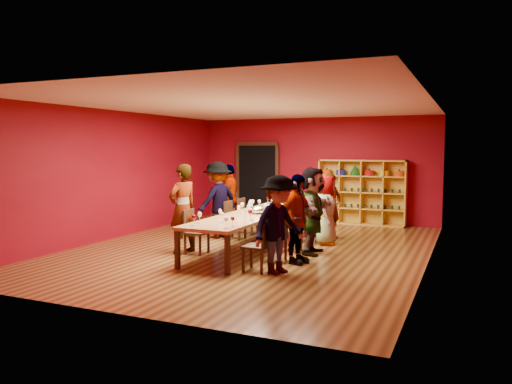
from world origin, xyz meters
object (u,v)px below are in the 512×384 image
(shelving_unit, at_px, (362,189))
(chair_person_right_1, at_px, (278,235))
(chair_person_right_4, at_px, (319,217))
(chair_person_left_3, at_px, (232,218))
(person_left_1, at_px, (183,209))
(person_left_3, at_px, (218,200))
(chair_person_left_1, at_px, (193,229))
(person_right_3, at_px, (326,210))
(chair_person_right_0, at_px, (261,243))
(spittoon_bowl, at_px, (257,210))
(chair_person_left_4, at_px, (245,214))
(chair_person_right_3, at_px, (310,221))
(wine_bottle, at_px, (285,201))
(person_left_4, at_px, (230,199))
(person_right_4, at_px, (332,206))
(tasting_table, at_px, (253,216))
(person_right_1, at_px, (297,219))
(person_right_0, at_px, (278,225))
(chair_person_right_2, at_px, (294,228))

(shelving_unit, xyz_separation_m, chair_person_right_1, (-0.49, -5.23, -0.49))
(chair_person_right_1, relative_size, chair_person_right_4, 1.00)
(chair_person_left_3, height_order, chair_person_right_1, same)
(person_left_1, distance_m, person_left_3, 1.79)
(chair_person_left_1, bearing_deg, person_right_3, 42.58)
(chair_person_left_3, distance_m, chair_person_right_0, 3.17)
(chair_person_right_4, xyz_separation_m, spittoon_bowl, (-0.82, -1.80, 0.33))
(chair_person_left_1, height_order, person_left_3, person_left_3)
(chair_person_left_4, distance_m, chair_person_right_3, 1.88)
(chair_person_right_0, distance_m, wine_bottle, 3.47)
(person_left_4, distance_m, chair_person_right_0, 4.02)
(person_left_1, bearing_deg, person_right_3, 147.88)
(chair_person_right_3, bearing_deg, person_right_4, 67.68)
(tasting_table, xyz_separation_m, wine_bottle, (0.11, 1.62, 0.17))
(chair_person_right_0, relative_size, chair_person_right_3, 1.00)
(shelving_unit, xyz_separation_m, person_left_3, (-2.70, -3.45, -0.08))
(person_right_1, relative_size, spittoon_bowl, 4.91)
(chair_person_right_3, bearing_deg, spittoon_bowl, -127.16)
(chair_person_right_0, relative_size, chair_person_right_4, 1.00)
(chair_person_right_1, bearing_deg, person_right_4, 83.77)
(chair_person_right_1, height_order, chair_person_right_4, same)
(chair_person_right_3, bearing_deg, person_left_4, 167.80)
(person_right_0, xyz_separation_m, person_right_1, (0.04, 0.83, -0.01))
(person_left_4, distance_m, spittoon_bowl, 2.12)
(person_right_3, relative_size, spittoon_bowl, 4.54)
(wine_bottle, bearing_deg, person_right_4, 9.81)
(tasting_table, distance_m, chair_person_right_2, 0.93)
(chair_person_left_3, bearing_deg, chair_person_right_0, -55.02)
(chair_person_right_2, bearing_deg, chair_person_right_0, -90.00)
(chair_person_right_3, bearing_deg, chair_person_right_0, -90.00)
(chair_person_right_3, bearing_deg, chair_person_right_4, 90.00)
(chair_person_right_4, bearing_deg, person_left_3, -156.76)
(chair_person_left_4, height_order, chair_person_right_4, same)
(chair_person_left_1, relative_size, chair_person_left_3, 1.00)
(person_left_4, height_order, chair_person_right_2, person_left_4)
(shelving_unit, relative_size, spittoon_bowl, 7.16)
(chair_person_left_4, relative_size, person_right_4, 0.58)
(person_right_3, height_order, wine_bottle, person_right_3)
(chair_person_left_1, distance_m, spittoon_bowl, 1.41)
(chair_person_right_3, bearing_deg, tasting_table, -129.90)
(chair_person_left_3, xyz_separation_m, chair_person_right_0, (1.82, -2.60, 0.00))
(tasting_table, xyz_separation_m, shelving_unit, (1.40, 4.32, 0.28))
(chair_person_right_0, bearing_deg, wine_bottle, 103.41)
(shelving_unit, relative_size, person_right_3, 1.58)
(person_left_4, distance_m, person_right_1, 3.61)
(person_right_1, xyz_separation_m, person_right_3, (0.00, 2.00, -0.06))
(chair_person_right_1, bearing_deg, person_left_3, 141.27)
(chair_person_right_2, distance_m, chair_person_right_4, 1.79)
(chair_person_right_1, distance_m, wine_bottle, 2.68)
(chair_person_left_3, bearing_deg, shelving_unit, 56.27)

